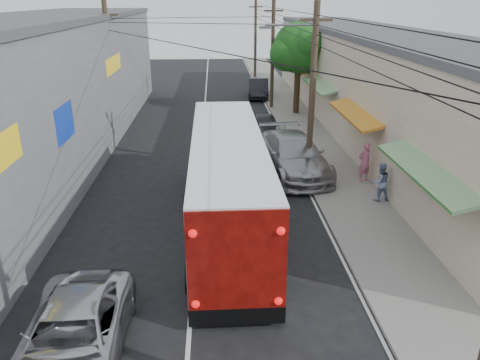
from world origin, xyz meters
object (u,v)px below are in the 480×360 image
(parked_car_mid, at_px, (264,126))
(jeepney, at_px, (73,337))
(pedestrian_near, at_px, (364,162))
(pedestrian_far, at_px, (380,182))
(parked_car_far, at_px, (258,88))
(coach_bus, at_px, (228,180))
(parked_suv, at_px, (294,155))

(parked_car_mid, bearing_deg, jeepney, -102.03)
(pedestrian_near, relative_size, pedestrian_far, 1.12)
(parked_car_far, bearing_deg, parked_car_mid, -88.71)
(parked_car_mid, bearing_deg, parked_car_far, 92.99)
(coach_bus, xyz_separation_m, parked_car_mid, (2.60, 11.96, -1.12))
(coach_bus, relative_size, parked_car_far, 2.56)
(jeepney, height_order, parked_car_far, parked_car_far)
(coach_bus, height_order, parked_car_far, coach_bus)
(parked_car_mid, height_order, parked_car_far, parked_car_far)
(jeepney, bearing_deg, parked_car_far, 75.41)
(pedestrian_far, bearing_deg, parked_car_mid, -80.82)
(parked_suv, distance_m, parked_car_mid, 6.53)
(coach_bus, xyz_separation_m, pedestrian_near, (6.40, 3.93, -0.76))
(parked_car_far, bearing_deg, parked_suv, -85.01)
(pedestrian_far, bearing_deg, pedestrian_near, -101.11)
(jeepney, relative_size, pedestrian_far, 3.10)
(coach_bus, distance_m, pedestrian_far, 6.67)
(jeepney, bearing_deg, coach_bus, 59.77)
(parked_car_mid, distance_m, pedestrian_near, 8.89)
(parked_car_far, relative_size, pedestrian_far, 2.87)
(parked_car_mid, relative_size, pedestrian_far, 2.43)
(parked_car_mid, bearing_deg, parked_suv, -76.26)
(pedestrian_near, bearing_deg, pedestrian_far, 69.73)
(pedestrian_far, bearing_deg, parked_suv, -62.82)
(parked_car_far, xyz_separation_m, pedestrian_near, (3.00, -20.39, 0.26))
(parked_suv, distance_m, parked_car_far, 18.83)
(jeepney, bearing_deg, pedestrian_far, 38.79)
(parked_suv, bearing_deg, parked_car_far, 83.35)
(parked_car_mid, height_order, pedestrian_far, pedestrian_far)
(parked_car_mid, bearing_deg, pedestrian_near, -57.99)
(parked_suv, xyz_separation_m, parked_car_mid, (-0.80, 6.48, -0.24))
(parked_car_far, bearing_deg, pedestrian_far, -77.46)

